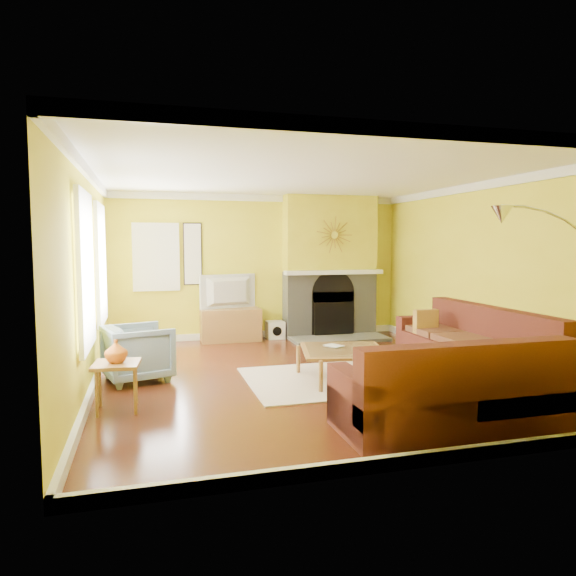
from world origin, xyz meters
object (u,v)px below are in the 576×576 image
object	(u,v)px
coffee_table	(343,364)
arc_lamp	(559,320)
sectional_sofa	(418,351)
side_table	(117,386)
armchair	(138,353)
media_console	(231,325)

from	to	relation	value
coffee_table	arc_lamp	world-z (taller)	arc_lamp
sectional_sofa	arc_lamp	size ratio (longest dim) A/B	1.74
sectional_sofa	coffee_table	distance (m)	0.97
side_table	sectional_sofa	bearing A→B (deg)	-0.00
arc_lamp	side_table	bearing A→B (deg)	157.59
coffee_table	side_table	xyz separation A→B (m)	(-2.80, -0.50, 0.05)
sectional_sofa	side_table	size ratio (longest dim) A/B	7.08
armchair	arc_lamp	size ratio (longest dim) A/B	0.38
media_console	arc_lamp	world-z (taller)	arc_lamp
armchair	side_table	size ratio (longest dim) A/B	1.55
sectional_sofa	side_table	world-z (taller)	sectional_sofa
arc_lamp	armchair	bearing A→B (deg)	143.53
sectional_sofa	coffee_table	bearing A→B (deg)	147.99
armchair	arc_lamp	xyz separation A→B (m)	(3.92, -2.90, 0.69)
side_table	arc_lamp	size ratio (longest dim) A/B	0.25
coffee_table	side_table	distance (m)	2.84
coffee_table	arc_lamp	bearing A→B (deg)	-58.97
coffee_table	armchair	bearing A→B (deg)	164.93
sectional_sofa	armchair	distance (m)	3.61
media_console	arc_lamp	bearing A→B (deg)	-66.33
media_console	side_table	distance (m)	4.03
side_table	arc_lamp	world-z (taller)	arc_lamp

